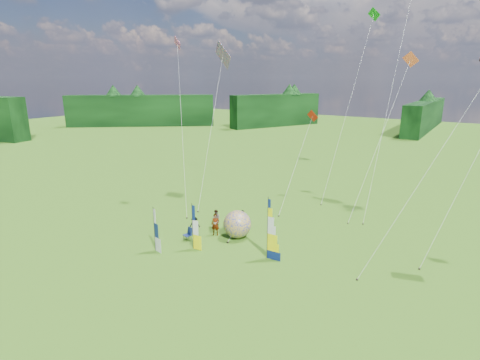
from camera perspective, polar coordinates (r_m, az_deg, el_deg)
The scene contains 19 objects.
ground at distance 26.76m, azimuth -3.06°, elevation -13.69°, with size 220.00×220.00×0.00m, color #497D1F.
treeline_ring at distance 25.06m, azimuth -3.19°, elevation -5.67°, with size 210.00×210.00×8.00m, color #164F17, non-canonical shape.
feather_banner_main at distance 27.54m, azimuth 4.22°, elevation -7.48°, with size 1.26×0.10×4.63m, color navy, non-canonical shape.
side_banner_left at distance 29.37m, azimuth -7.24°, elevation -7.14°, with size 1.00×0.10×3.61m, color #FFF504, non-canonical shape.
side_banner_far at distance 29.62m, azimuth -12.91°, elevation -7.39°, with size 1.02×0.10×3.45m, color white, non-canonical shape.
bol_inflatable at distance 31.37m, azimuth -0.42°, elevation -6.76°, with size 2.34×2.34×2.34m, color #061590.
spectator_a at distance 31.96m, azimuth -3.76°, elevation -6.79°, with size 0.69×0.45×1.90m, color #66594C.
spectator_b at distance 33.74m, azimuth -3.64°, elevation -5.87°, with size 0.76×0.37×1.56m, color #66594C.
spectator_c at distance 32.44m, azimuth -6.93°, elevation -6.88°, with size 0.98×0.36×1.52m, color #66594C.
spectator_d at distance 33.26m, azimuth 0.38°, elevation -6.02°, with size 1.00×0.41×1.71m, color #66594C.
camp_chair at distance 31.33m, azimuth -8.01°, elevation -8.18°, with size 0.63×0.63×1.09m, color #121F4B, non-canonical shape.
kite_whale at distance 39.78m, azimuth 21.91°, elevation 12.31°, with size 3.40×15.25×23.20m, color black, non-canonical shape.
kite_rainbow_delta at distance 39.50m, azimuth -4.47°, elevation 9.53°, with size 7.83×13.30×17.99m, color #FB3C53, non-canonical shape.
kite_parafoil at distance 26.88m, azimuth 26.74°, elevation 2.94°, with size 9.57×10.90×15.92m, color #B23012, non-canonical shape.
small_kite_red at distance 39.30m, azimuth 8.68°, elevation 3.44°, with size 3.12×11.43×9.96m, color red, non-canonical shape.
small_kite_orange at distance 37.77m, azimuth 20.67°, elevation 6.77°, with size 4.77×11.26×15.95m, color #DE5328, non-canonical shape.
small_kite_yellow at distance 30.44m, azimuth 31.46°, elevation 1.71°, with size 6.06×8.89×13.96m, color yellow, non-canonical shape.
small_kite_pink at distance 37.71m, azimuth -8.88°, elevation 8.82°, with size 7.61×7.74×17.60m, color #F958B0, non-canonical shape.
small_kite_green at distance 43.00m, azimuth 16.25°, elevation 11.52°, with size 3.49×12.78×21.08m, color green, non-canonical shape.
Camera 1 is at (14.10, -18.66, 13.00)m, focal length 28.00 mm.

